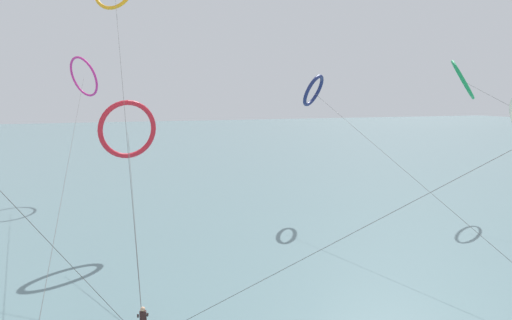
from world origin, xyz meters
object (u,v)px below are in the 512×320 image
kite_emerald (463,80)px  kite_crimson (128,130)px  kite_magenta (84,77)px  kite_navy (314,91)px

kite_emerald → kite_crimson: kite_emerald is taller
kite_emerald → kite_crimson: (-33.72, -1.75, -4.19)m
kite_magenta → kite_crimson: size_ratio=3.09×
kite_magenta → kite_emerald: size_ratio=1.62×
kite_magenta → kite_emerald: (37.12, -20.17, -0.56)m
kite_crimson → kite_navy: bearing=-177.5°
kite_navy → kite_magenta: kite_magenta is taller
kite_crimson → kite_emerald: bearing=168.7°
kite_emerald → kite_navy: bearing=117.8°
kite_navy → kite_emerald: bearing=122.1°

